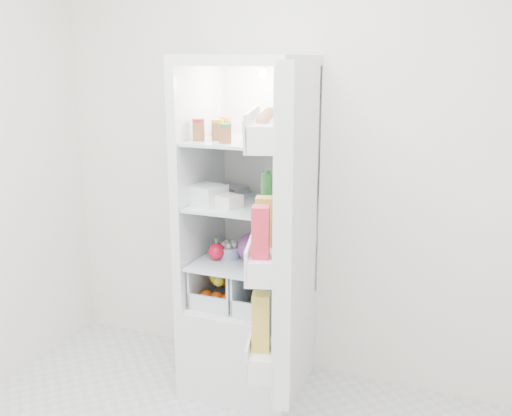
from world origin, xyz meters
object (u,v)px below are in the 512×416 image
at_px(refrigerator, 251,269).
at_px(red_cabbage, 252,247).
at_px(fridge_door, 280,233).
at_px(mushroom_bowl, 229,252).

bearing_deg(refrigerator, red_cabbage, -64.06).
relative_size(red_cabbage, fridge_door, 0.12).
bearing_deg(red_cabbage, fridge_door, -57.31).
height_order(refrigerator, fridge_door, refrigerator).
relative_size(refrigerator, red_cabbage, 11.44).
bearing_deg(mushroom_bowl, refrigerator, 35.52).
xyz_separation_m(red_cabbage, mushroom_bowl, (-0.14, 0.02, -0.05)).
bearing_deg(red_cabbage, refrigerator, 115.94).
distance_m(mushroom_bowl, fridge_door, 0.80).
height_order(red_cabbage, fridge_door, fridge_door).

